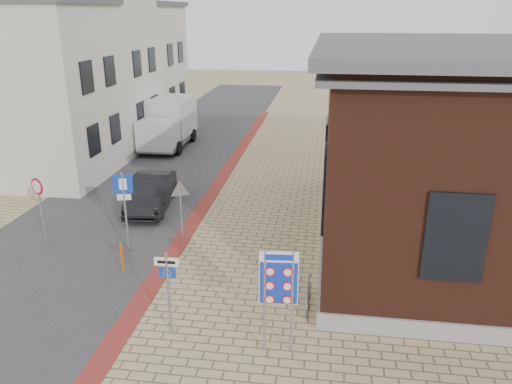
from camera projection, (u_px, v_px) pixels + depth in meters
The scene contains 16 objects.
ground at pixel (196, 343), 12.31m from camera, with size 120.00×120.00×0.00m, color tan.
road_strip at pixel (167, 162), 26.99m from camera, with size 7.00×60.00×0.02m, color #38383A.
curb_strip at pixel (209, 197), 21.87m from camera, with size 0.60×40.00×0.02m, color maroon.
brick_building at pixel (511, 147), 16.43m from camera, with size 13.00×13.00×6.80m.
townhouse_near at pixel (30, 91), 23.51m from camera, with size 7.40×6.40×8.30m.
townhouse_mid at pixel (87, 68), 28.96m from camera, with size 7.40×6.40×9.10m.
townhouse_far at pixel (127, 65), 34.67m from camera, with size 7.40×6.40×8.30m.
bike_rack at pixel (308, 294), 13.91m from camera, with size 0.08×1.80×0.60m.
sedan at pixel (151, 192), 20.53m from camera, with size 1.44×4.13×1.36m, color black.
box_truck at pixel (169, 123), 29.58m from camera, with size 2.33×5.38×2.81m.
border_sign at pixel (279, 281), 11.41m from camera, with size 0.90×0.12×2.64m.
essen_sign at pixel (168, 281), 12.17m from camera, with size 0.61×0.07×2.27m.
parking_sign at pixel (124, 198), 16.29m from camera, with size 0.61×0.20×2.83m.
yield_sign at pixel (180, 196), 17.40m from camera, with size 0.73×0.35×2.17m.
speed_sign at pixel (40, 201), 16.78m from camera, with size 0.55×0.27×2.50m.
bollard at pixel (122, 258), 15.53m from camera, with size 0.09×0.09×0.95m, color #D6500B.
Camera 1 is at (2.93, -9.98, 7.70)m, focal length 35.00 mm.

